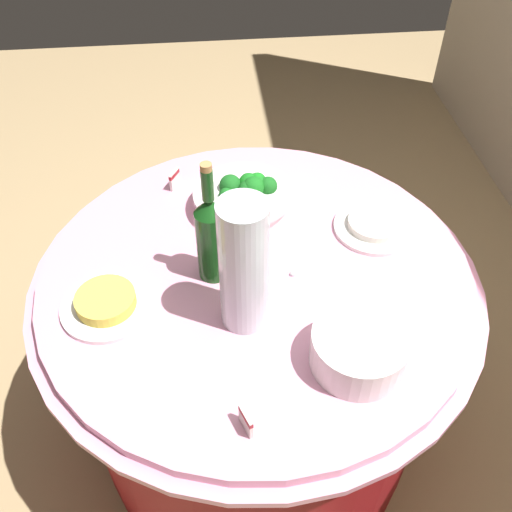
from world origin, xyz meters
TOP-DOWN VIEW (x-y plane):
  - ground_plane at (0.00, 0.00)m, footprint 6.00×6.00m
  - buffet_table at (0.00, 0.00)m, footprint 1.16×1.16m
  - broccoli_bowl at (-0.25, -0.01)m, footprint 0.28×0.28m
  - plate_stack at (0.30, 0.19)m, footprint 0.21×0.21m
  - wine_bottle at (-0.00, -0.11)m, footprint 0.07×0.07m
  - decorative_fruit_vase at (0.15, -0.04)m, footprint 0.11×0.11m
  - serving_tongs at (0.08, 0.04)m, footprint 0.15×0.14m
  - food_plate_fried_egg at (0.09, -0.37)m, footprint 0.22×0.22m
  - food_plate_rice at (-0.12, 0.34)m, footprint 0.22×0.22m
  - label_placard_front at (-0.37, -0.20)m, footprint 0.05×0.03m
  - label_placard_mid at (0.44, -0.07)m, footprint 0.05×0.03m

SIDE VIEW (x-z plane):
  - ground_plane at x=0.00m, z-range 0.00..0.00m
  - buffet_table at x=0.00m, z-range 0.01..0.75m
  - serving_tongs at x=0.08m, z-range 0.74..0.75m
  - food_plate_rice at x=-0.12m, z-range 0.74..0.77m
  - food_plate_fried_egg at x=0.09m, z-range 0.74..0.78m
  - label_placard_front at x=-0.37m, z-range 0.74..0.80m
  - label_placard_mid at x=0.44m, z-range 0.74..0.80m
  - broccoli_bowl at x=-0.25m, z-range 0.73..0.84m
  - plate_stack at x=0.30m, z-range 0.74..0.83m
  - wine_bottle at x=0.00m, z-range 0.70..1.04m
  - decorative_fruit_vase at x=0.15m, z-range 0.72..1.06m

